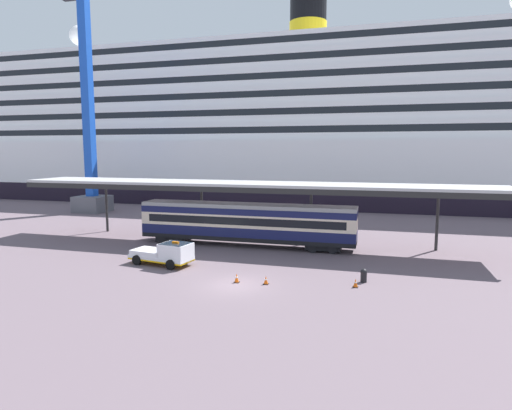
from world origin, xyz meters
TOP-DOWN VIEW (x-y plane):
  - ground_plane at (0.00, 0.00)m, footprint 400.00×400.00m
  - cruise_ship at (-10.99, 54.05)m, footprint 148.49×31.16m
  - platform_canopy at (-2.90, 12.44)m, footprint 46.66×5.72m
  - train_carriage at (-2.90, 12.04)m, footprint 20.92×2.81m
  - service_truck at (-6.98, 3.49)m, footprint 5.46×2.91m
  - traffic_cone_near at (-0.06, 0.60)m, footprint 0.36×0.36m
  - traffic_cone_mid at (2.01, 0.77)m, footprint 0.36×0.36m
  - traffic_cone_far at (8.01, 1.77)m, footprint 0.36×0.36m
  - dockside_crane at (-31.30, 28.37)m, footprint 17.11×4.40m
  - quay_bollard at (8.49, 3.10)m, footprint 0.48×0.48m

SIDE VIEW (x-z plane):
  - ground_plane at x=0.00m, z-range 0.00..0.00m
  - traffic_cone_mid at x=2.01m, z-range -0.01..0.58m
  - traffic_cone_far at x=8.01m, z-range -0.01..0.60m
  - traffic_cone_near at x=-0.06m, z-range -0.01..0.65m
  - quay_bollard at x=8.49m, z-range 0.04..1.00m
  - service_truck at x=-6.98m, z-range -0.02..2.00m
  - train_carriage at x=-2.90m, z-range 0.25..4.36m
  - platform_canopy at x=-2.90m, z-range 2.84..8.97m
  - cruise_ship at x=-10.99m, z-range -6.59..31.61m
  - dockside_crane at x=-31.30m, z-range -9.99..42.23m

